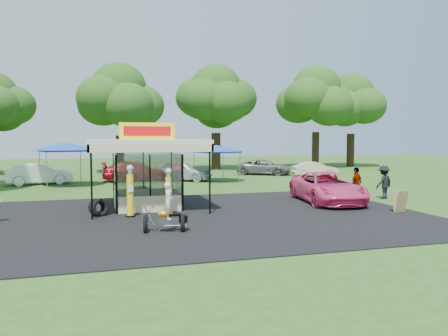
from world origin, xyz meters
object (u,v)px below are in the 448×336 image
at_px(gas_pump_left, 130,192).
at_px(bg_car_d, 264,167).
at_px(gas_pump_right, 169,193).
at_px(bg_car_e, 315,169).
at_px(bg_car_c, 181,170).
at_px(kiosk_car, 142,193).
at_px(gas_station_kiosk, 146,172).
at_px(spectator_east_a, 384,182).
at_px(pink_sedan, 327,188).
at_px(a_frame_sign, 400,202).
at_px(spectator_east_b, 356,183).
at_px(bg_car_a, 39,174).
at_px(tent_west, 64,147).
at_px(bg_car_b, 137,171).
at_px(motorcycle, 167,212).
at_px(tent_east, 217,149).

xyz_separation_m(gas_pump_left, bg_car_d, (13.64, 18.90, -0.41)).
xyz_separation_m(gas_pump_left, gas_pump_right, (1.68, 0.05, -0.09)).
bearing_deg(bg_car_e, bg_car_c, 103.10).
relative_size(kiosk_car, bg_car_e, 0.70).
bearing_deg(bg_car_d, gas_station_kiosk, 173.60).
height_order(gas_pump_right, spectator_east_a, gas_pump_right).
height_order(bg_car_d, bg_car_e, bg_car_d).
relative_size(pink_sedan, bg_car_d, 1.14).
relative_size(a_frame_sign, bg_car_e, 0.26).
bearing_deg(spectator_east_b, gas_station_kiosk, -30.63).
distance_m(spectator_east_b, bg_car_a, 22.61).
xyz_separation_m(gas_pump_right, a_frame_sign, (10.37, -2.30, -0.50)).
bearing_deg(spectator_east_b, bg_car_e, -138.42).
xyz_separation_m(bg_car_a, tent_west, (1.94, -1.73, 2.06)).
relative_size(bg_car_b, tent_west, 1.22).
relative_size(gas_station_kiosk, tent_west, 1.21).
relative_size(bg_car_e, tent_west, 0.89).
bearing_deg(spectator_east_a, tent_west, -53.37).
height_order(a_frame_sign, bg_car_d, bg_car_d).
distance_m(gas_station_kiosk, bg_car_e, 21.21).
height_order(gas_pump_right, motorcycle, gas_pump_right).
bearing_deg(motorcycle, spectator_east_b, 33.76).
bearing_deg(a_frame_sign, tent_west, 128.59).
bearing_deg(bg_car_b, bg_car_a, 94.73).
xyz_separation_m(gas_pump_left, bg_car_a, (-5.56, 15.58, -0.35)).
distance_m(gas_station_kiosk, pink_sedan, 9.50).
bearing_deg(motorcycle, a_frame_sign, 14.27).
xyz_separation_m(gas_station_kiosk, spectator_east_b, (11.62, -0.23, -0.87)).
height_order(pink_sedan, bg_car_e, pink_sedan).
bearing_deg(a_frame_sign, pink_sedan, 108.94).
xyz_separation_m(gas_pump_right, spectator_east_b, (10.89, 2.03, -0.11)).
xyz_separation_m(gas_station_kiosk, bg_car_a, (-6.51, 13.27, -1.01)).
xyz_separation_m(bg_car_e, tent_east, (-9.64, -1.98, 1.96)).
distance_m(gas_pump_left, tent_east, 15.87).
xyz_separation_m(bg_car_b, tent_east, (5.98, -2.20, 1.82)).
relative_size(gas_pump_right, bg_car_d, 0.42).
xyz_separation_m(spectator_east_b, bg_car_e, (4.71, 13.73, -0.25)).
bearing_deg(bg_car_d, bg_car_c, 143.53).
bearing_deg(gas_station_kiosk, a_frame_sign, -22.37).
bearing_deg(bg_car_c, bg_car_b, 108.57).
height_order(gas_station_kiosk, gas_pump_left, gas_station_kiosk).
relative_size(pink_sedan, bg_car_a, 1.25).
xyz_separation_m(bg_car_a, bg_car_e, (22.84, 0.22, -0.11)).
bearing_deg(bg_car_e, bg_car_b, 100.17).
height_order(spectator_east_a, bg_car_a, spectator_east_a).
bearing_deg(gas_station_kiosk, tent_east, 59.86).
bearing_deg(tent_east, spectator_east_a, -61.00).
bearing_deg(motorcycle, tent_east, 77.33).
distance_m(bg_car_b, bg_car_d, 12.31).
bearing_deg(gas_station_kiosk, bg_car_d, 52.59).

